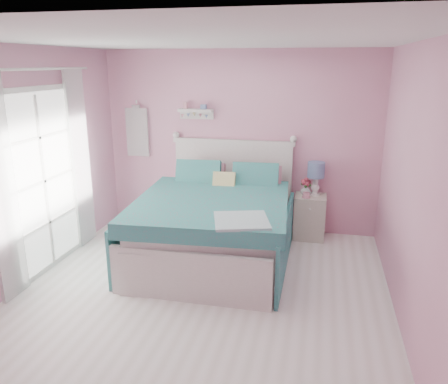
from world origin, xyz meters
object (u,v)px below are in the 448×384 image
at_px(table_lamp, 316,172).
at_px(bed, 215,225).
at_px(vase, 306,190).
at_px(teacup, 306,195).
at_px(nightstand, 310,217).

bearing_deg(table_lamp, bed, -140.71).
bearing_deg(vase, teacup, -83.76).
bearing_deg(vase, nightstand, -27.17).
bearing_deg(table_lamp, teacup, -124.91).
xyz_separation_m(bed, table_lamp, (1.20, 0.98, 0.52)).
distance_m(bed, nightstand, 1.48).
xyz_separation_m(bed, nightstand, (1.15, 0.92, -0.12)).
distance_m(vase, teacup, 0.15).
relative_size(nightstand, vase, 4.27).
height_order(table_lamp, teacup, table_lamp).
bearing_deg(teacup, nightstand, 58.68).
distance_m(nightstand, table_lamp, 0.64).
bearing_deg(nightstand, table_lamp, 49.57).
bearing_deg(teacup, bed, -142.96).
height_order(nightstand, table_lamp, table_lamp).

